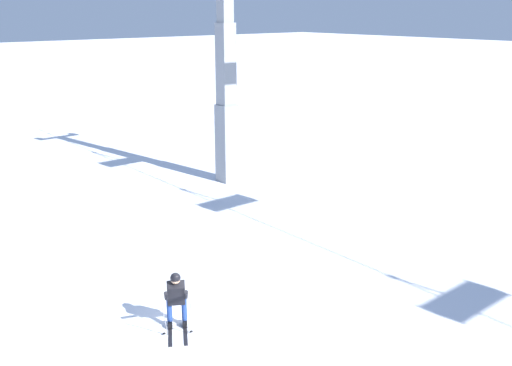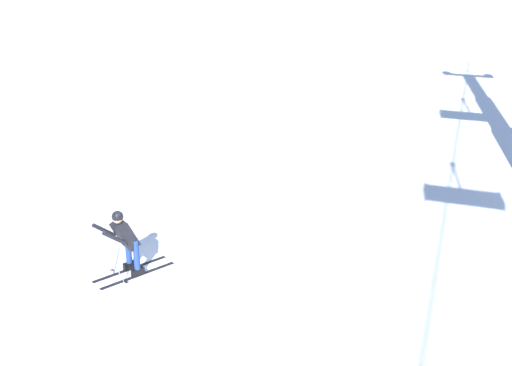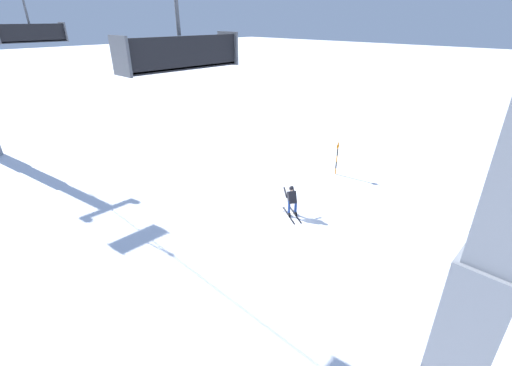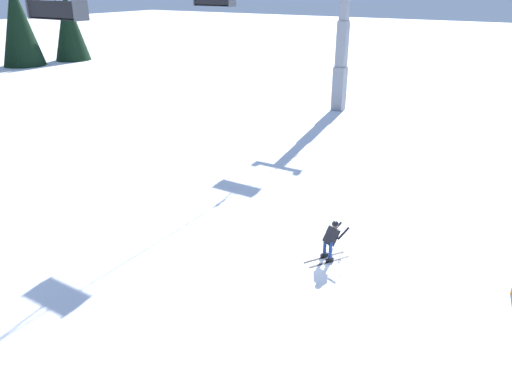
% 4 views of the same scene
% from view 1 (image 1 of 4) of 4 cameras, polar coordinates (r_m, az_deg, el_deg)
% --- Properties ---
extents(ground_plane, '(260.00, 260.00, 0.00)m').
position_cam_1_polar(ground_plane, '(14.79, -3.98, -13.37)').
color(ground_plane, white).
extents(skier_carving_main, '(1.75, 1.35, 1.67)m').
position_cam_1_polar(skier_carving_main, '(14.11, -7.83, -10.94)').
color(skier_carving_main, black).
rests_on(skier_carving_main, ground_plane).
extents(lift_tower_near, '(0.77, 2.50, 10.83)m').
position_cam_1_polar(lift_tower_near, '(25.19, -2.95, 10.08)').
color(lift_tower_near, gray).
rests_on(lift_tower_near, ground_plane).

